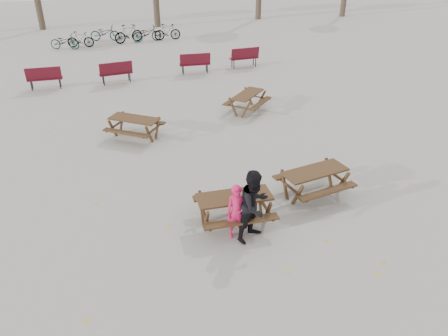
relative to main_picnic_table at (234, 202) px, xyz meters
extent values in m
plane|color=gray|center=(0.00, 0.00, -0.59)|extent=(80.00, 80.00, 0.00)
cube|color=#3B2115|center=(0.00, 0.00, 0.16)|extent=(1.80, 0.70, 0.05)
cube|color=#3B2115|center=(0.00, -0.60, -0.14)|extent=(1.80, 0.25, 0.05)
cube|color=#3B2115|center=(0.00, 0.60, -0.14)|extent=(1.80, 0.25, 0.05)
cylinder|color=#3B2115|center=(-0.75, -0.30, -0.22)|extent=(0.08, 0.08, 0.73)
cylinder|color=#3B2115|center=(-0.75, 0.30, -0.22)|extent=(0.08, 0.08, 0.73)
cylinder|color=#3B2115|center=(0.75, -0.30, -0.22)|extent=(0.08, 0.08, 0.73)
cylinder|color=#3B2115|center=(0.75, 0.30, -0.22)|extent=(0.08, 0.08, 0.73)
cube|color=white|center=(0.29, -0.18, 0.21)|extent=(0.18, 0.11, 0.03)
ellipsoid|color=tan|center=(0.29, -0.18, 0.25)|extent=(0.14, 0.06, 0.05)
cylinder|color=silver|center=(0.10, -0.15, 0.26)|extent=(0.06, 0.06, 0.15)
cylinder|color=#FF490D|center=(0.10, -0.15, 0.25)|extent=(0.07, 0.07, 0.05)
cylinder|color=white|center=(0.10, -0.15, 0.35)|extent=(0.03, 0.03, 0.02)
imported|color=#DE1B58|center=(-0.08, -0.54, 0.10)|extent=(0.55, 0.40, 1.37)
imported|color=black|center=(0.29, -0.66, 0.30)|extent=(1.08, 1.03, 1.76)
imported|color=black|center=(-5.09, 19.16, -0.14)|extent=(1.81, 1.08, 0.90)
imported|color=black|center=(-4.20, 19.43, -0.12)|extent=(1.60, 0.67, 0.93)
imported|color=black|center=(-2.75, 20.85, -0.11)|extent=(1.92, 1.01, 0.96)
imported|color=black|center=(-1.32, 19.92, -0.03)|extent=(1.91, 1.16, 1.11)
imported|color=black|center=(-0.18, 19.98, -0.10)|extent=(1.93, 0.98, 0.97)
imported|color=black|center=(1.12, 20.08, -0.08)|extent=(1.71, 0.57, 1.01)
camera|label=1|loc=(-2.40, -8.45, 5.83)|focal=35.00mm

